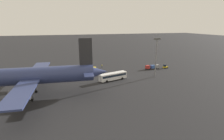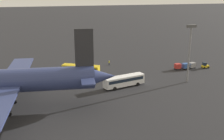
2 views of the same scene
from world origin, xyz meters
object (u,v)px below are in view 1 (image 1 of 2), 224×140
(airplane, at_px, (27,76))
(shuttle_bus_near, at_px, (83,70))
(worker_person, at_px, (102,66))
(cargo_cart_grey, at_px, (157,66))
(baggage_tug, at_px, (165,66))
(shuttle_bus_far, at_px, (113,76))
(cargo_cart_blue, at_px, (152,67))
(cargo_cart_red, at_px, (148,67))

(airplane, height_order, shuttle_bus_near, airplane)
(worker_person, relative_size, cargo_cart_grey, 0.79)
(baggage_tug, relative_size, cargo_cart_grey, 1.13)
(shuttle_bus_far, relative_size, cargo_cart_blue, 5.65)
(shuttle_bus_far, bearing_deg, worker_person, -107.61)
(shuttle_bus_near, distance_m, baggage_tug, 43.03)
(cargo_cart_blue, bearing_deg, baggage_tug, 176.90)
(baggage_tug, height_order, cargo_cart_grey, baggage_tug)
(airplane, bearing_deg, cargo_cart_grey, -155.95)
(worker_person, xyz_separation_m, cargo_cart_grey, (-27.01, 10.54, 0.32))
(shuttle_bus_far, bearing_deg, airplane, 0.06)
(baggage_tug, distance_m, cargo_cart_blue, 7.33)
(baggage_tug, height_order, cargo_cart_red, baggage_tug)
(worker_person, distance_m, cargo_cart_blue, 26.58)
(shuttle_bus_near, height_order, cargo_cart_blue, shuttle_bus_near)
(airplane, distance_m, baggage_tug, 66.63)
(cargo_cart_grey, bearing_deg, cargo_cart_red, 1.28)
(airplane, height_order, cargo_cart_red, airplane)
(cargo_cart_blue, relative_size, cargo_cart_red, 1.00)
(shuttle_bus_near, bearing_deg, airplane, 73.37)
(shuttle_bus_far, xyz_separation_m, worker_person, (-0.77, -22.63, -1.03))
(worker_person, bearing_deg, airplane, 44.72)
(worker_person, bearing_deg, cargo_cart_red, 153.66)
(baggage_tug, height_order, worker_person, baggage_tug)
(shuttle_bus_near, height_order, baggage_tug, shuttle_bus_near)
(cargo_cart_grey, bearing_deg, cargo_cart_blue, 5.64)
(shuttle_bus_far, distance_m, cargo_cart_blue, 27.71)
(worker_person, relative_size, cargo_cart_blue, 0.79)
(shuttle_bus_far, height_order, cargo_cart_red, shuttle_bus_far)
(shuttle_bus_near, distance_m, worker_person, 14.83)
(worker_person, bearing_deg, baggage_tug, 160.47)
(shuttle_bus_near, xyz_separation_m, cargo_cart_grey, (-38.40, 1.11, -0.82))
(cargo_cart_blue, bearing_deg, airplane, 20.15)
(cargo_cart_grey, bearing_deg, shuttle_bus_near, -1.65)
(worker_person, height_order, cargo_cart_red, cargo_cart_red)
(cargo_cart_grey, xyz_separation_m, cargo_cart_blue, (2.73, 0.27, 0.00))
(shuttle_bus_far, bearing_deg, shuttle_bus_near, -66.86)
(shuttle_bus_near, bearing_deg, cargo_cart_grey, -155.50)
(baggage_tug, distance_m, cargo_cart_red, 10.07)
(shuttle_bus_far, height_order, worker_person, shuttle_bus_far)
(shuttle_bus_near, xyz_separation_m, cargo_cart_red, (-32.93, 1.23, -0.82))
(shuttle_bus_far, height_order, cargo_cart_grey, shuttle_bus_far)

